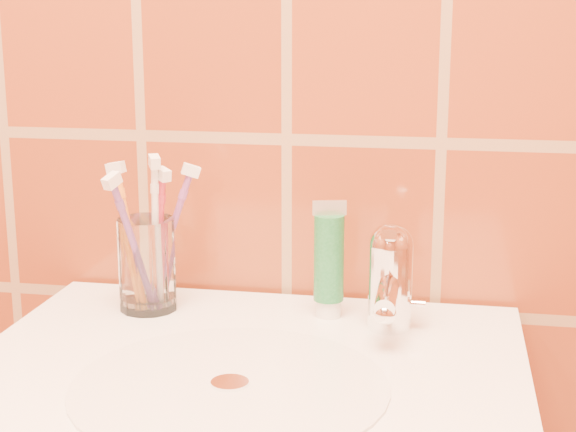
# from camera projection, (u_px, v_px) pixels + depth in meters

# --- Properties ---
(glass_tumbler) EXTENTS (0.09, 0.09, 0.11)m
(glass_tumbler) POSITION_uv_depth(u_px,v_px,m) (147.00, 264.00, 1.03)
(glass_tumbler) COLOR white
(glass_tumbler) RESTS_ON pedestal_sink
(toothpaste_tube) EXTENTS (0.04, 0.03, 0.14)m
(toothpaste_tube) POSITION_uv_depth(u_px,v_px,m) (329.00, 263.00, 1.00)
(toothpaste_tube) COLOR white
(toothpaste_tube) RESTS_ON pedestal_sink
(faucet) EXTENTS (0.05, 0.11, 0.12)m
(faucet) POSITION_uv_depth(u_px,v_px,m) (390.00, 274.00, 0.96)
(faucet) COLOR white
(faucet) RESTS_ON pedestal_sink
(toothbrush_0) EXTENTS (0.08, 0.08, 0.18)m
(toothbrush_0) POSITION_uv_depth(u_px,v_px,m) (159.00, 240.00, 1.01)
(toothbrush_0) COLOR #B7273E
(toothbrush_0) RESTS_ON glass_tumbler
(toothbrush_1) EXTENTS (0.12, 0.11, 0.18)m
(toothbrush_1) POSITION_uv_depth(u_px,v_px,m) (170.00, 237.00, 1.03)
(toothbrush_1) COLOR #854391
(toothbrush_1) RESTS_ON glass_tumbler
(toothbrush_2) EXTENTS (0.07, 0.06, 0.18)m
(toothbrush_2) POSITION_uv_depth(u_px,v_px,m) (131.00, 238.00, 1.01)
(toothbrush_2) COLOR orange
(toothbrush_2) RESTS_ON glass_tumbler
(toothbrush_3) EXTENTS (0.06, 0.08, 0.20)m
(toothbrush_3) POSITION_uv_depth(u_px,v_px,m) (156.00, 235.00, 1.01)
(toothbrush_3) COLOR white
(toothbrush_3) RESTS_ON glass_tumbler
(toothbrush_4) EXTENTS (0.10, 0.15, 0.20)m
(toothbrush_4) POSITION_uv_depth(u_px,v_px,m) (134.00, 246.00, 0.99)
(toothbrush_4) COLOR #6E408A
(toothbrush_4) RESTS_ON glass_tumbler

